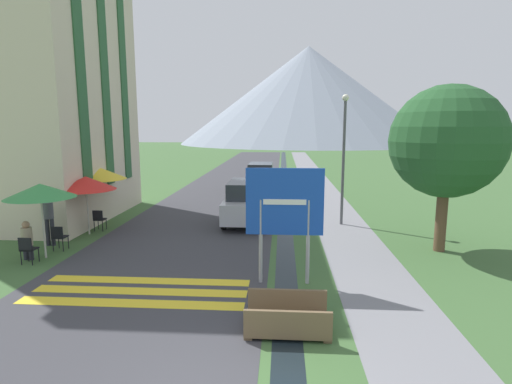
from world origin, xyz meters
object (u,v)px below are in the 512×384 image
(cafe_chair_far_right, at_px, (85,217))
(footbridge, at_px, (287,319))
(road_sign, at_px, (285,210))
(cafe_chair_near_right, at_px, (59,236))
(parked_car_near, at_px, (248,201))
(cafe_chair_far_left, at_px, (99,218))
(hotel_building, at_px, (42,64))
(parked_car_far, at_px, (261,177))
(cafe_umbrella_middle_red, at_px, (86,183))
(cafe_umbrella_front_green, at_px, (40,191))
(cafe_chair_nearest, at_px, (28,248))
(cafe_umbrella_rear_yellow, at_px, (97,173))
(tree_by_path, at_px, (447,142))
(person_standing_terrace, at_px, (49,217))
(streetlamp, at_px, (344,149))
(person_seated_near, at_px, (27,238))

(cafe_chair_far_right, bearing_deg, footbridge, -48.86)
(road_sign, bearing_deg, cafe_chair_near_right, 162.88)
(parked_car_near, relative_size, cafe_chair_far_left, 5.16)
(hotel_building, relative_size, parked_car_far, 2.99)
(hotel_building, distance_m, cafe_umbrella_middle_red, 6.32)
(cafe_umbrella_front_green, relative_size, cafe_umbrella_middle_red, 1.06)
(cafe_chair_nearest, bearing_deg, cafe_umbrella_front_green, 88.03)
(hotel_building, distance_m, parked_car_near, 10.75)
(footbridge, relative_size, cafe_chair_far_left, 2.00)
(cafe_chair_far_left, height_order, cafe_umbrella_middle_red, cafe_umbrella_middle_red)
(cafe_umbrella_front_green, xyz_separation_m, cafe_umbrella_rear_yellow, (-0.39, 4.70, 0.01))
(parked_car_near, height_order, cafe_chair_far_left, parked_car_near)
(cafe_umbrella_rear_yellow, relative_size, tree_by_path, 0.45)
(cafe_chair_nearest, bearing_deg, cafe_chair_far_right, 107.27)
(footbridge, distance_m, cafe_chair_near_right, 8.96)
(parked_car_far, xyz_separation_m, cafe_chair_near_right, (-6.06, -12.96, -0.40))
(footbridge, xyz_separation_m, parked_car_far, (-1.51, 17.74, 0.68))
(person_standing_terrace, relative_size, streetlamp, 0.32)
(cafe_chair_far_right, height_order, cafe_chair_far_left, same)
(cafe_chair_nearest, relative_size, cafe_chair_far_left, 1.00)
(road_sign, bearing_deg, footbridge, -88.48)
(parked_car_near, distance_m, cafe_chair_near_right, 7.47)
(cafe_chair_far_left, xyz_separation_m, cafe_umbrella_front_green, (-0.20, -3.34, 1.64))
(cafe_chair_near_right, bearing_deg, person_seated_near, -95.51)
(cafe_umbrella_rear_yellow, distance_m, streetlamp, 10.45)
(cafe_chair_nearest, distance_m, cafe_chair_far_left, 3.97)
(hotel_building, bearing_deg, cafe_umbrella_rear_yellow, -19.57)
(parked_car_far, relative_size, cafe_umbrella_front_green, 1.78)
(hotel_building, bearing_deg, cafe_chair_far_right, -39.51)
(parked_car_near, bearing_deg, cafe_chair_near_right, -143.10)
(footbridge, relative_size, person_standing_terrace, 0.98)
(parked_car_far, xyz_separation_m, cafe_umbrella_middle_red, (-6.06, -10.88, 1.09))
(tree_by_path, bearing_deg, footbridge, -132.38)
(hotel_building, height_order, cafe_chair_near_right, hotel_building)
(cafe_chair_nearest, relative_size, person_standing_terrace, 0.49)
(cafe_chair_far_left, height_order, cafe_umbrella_rear_yellow, cafe_umbrella_rear_yellow)
(person_seated_near, bearing_deg, cafe_chair_nearest, -56.71)
(parked_car_near, distance_m, cafe_chair_far_left, 6.11)
(cafe_chair_nearest, distance_m, tree_by_path, 13.46)
(hotel_building, relative_size, cafe_chair_far_left, 14.92)
(parked_car_far, height_order, person_standing_terrace, parked_car_far)
(streetlamp, bearing_deg, cafe_umbrella_rear_yellow, -177.76)
(cafe_umbrella_front_green, distance_m, cafe_umbrella_rear_yellow, 4.71)
(hotel_building, distance_m, cafe_chair_near_right, 8.50)
(cafe_chair_nearest, height_order, tree_by_path, tree_by_path)
(cafe_chair_near_right, height_order, cafe_umbrella_rear_yellow, cafe_umbrella_rear_yellow)
(cafe_umbrella_rear_yellow, height_order, tree_by_path, tree_by_path)
(road_sign, bearing_deg, cafe_chair_far_left, 146.22)
(person_seated_near, bearing_deg, cafe_chair_far_right, 90.35)
(cafe_umbrella_middle_red, bearing_deg, person_standing_terrace, -112.67)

